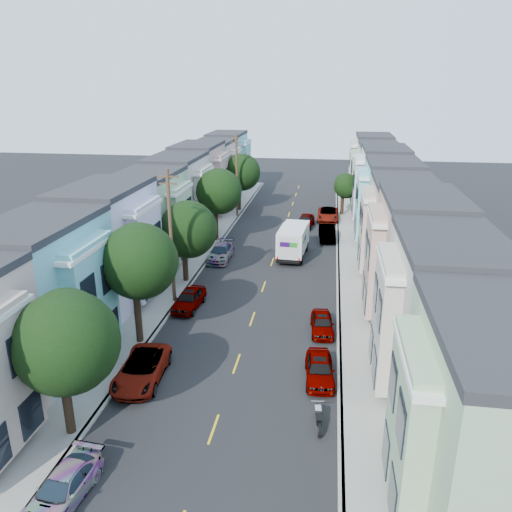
{
  "coord_description": "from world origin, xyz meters",
  "views": [
    {
      "loc": [
        4.98,
        -31.42,
        15.77
      ],
      "look_at": [
        -0.82,
        7.25,
        2.2
      ],
      "focal_mm": 35.0,
      "sensor_mm": 36.0,
      "label": 1
    }
  ],
  "objects_px": {
    "parked_right_b": "(322,324)",
    "parked_right_c": "(327,233)",
    "parked_right_d": "(328,214)",
    "tree_b": "(138,262)",
    "tree_d": "(218,192)",
    "parked_right_a": "(320,369)",
    "tree_far_r": "(346,186)",
    "tree_a": "(65,343)",
    "motorcycle": "(318,418)",
    "tree_c": "(187,230)",
    "parked_left_d": "(221,252)",
    "parked_left_a": "(63,489)",
    "fedex_truck": "(293,240)",
    "parked_left_b": "(142,369)",
    "parked_left_c": "(189,299)",
    "tree_e": "(241,172)",
    "utility_pole_far": "(237,176)",
    "utility_pole_near": "(171,237)",
    "lead_sedan": "(306,221)"
  },
  "relations": [
    {
      "from": "lead_sedan",
      "to": "parked_left_a",
      "type": "distance_m",
      "value": 42.29
    },
    {
      "from": "tree_far_r",
      "to": "fedex_truck",
      "type": "bearing_deg",
      "value": -107.06
    },
    {
      "from": "tree_e",
      "to": "parked_left_a",
      "type": "relative_size",
      "value": 1.82
    },
    {
      "from": "tree_d",
      "to": "parked_left_c",
      "type": "xyz_separation_m",
      "value": [
        1.4,
        -16.51,
        -4.6
      ]
    },
    {
      "from": "tree_c",
      "to": "parked_left_d",
      "type": "relative_size",
      "value": 1.47
    },
    {
      "from": "utility_pole_near",
      "to": "parked_left_a",
      "type": "bearing_deg",
      "value": -85.81
    },
    {
      "from": "utility_pole_near",
      "to": "parked_right_a",
      "type": "bearing_deg",
      "value": -38.59
    },
    {
      "from": "tree_d",
      "to": "parked_right_b",
      "type": "height_order",
      "value": "tree_d"
    },
    {
      "from": "tree_far_r",
      "to": "utility_pole_far",
      "type": "distance_m",
      "value": 13.55
    },
    {
      "from": "tree_e",
      "to": "tree_b",
      "type": "bearing_deg",
      "value": -90.0
    },
    {
      "from": "parked_left_b",
      "to": "utility_pole_near",
      "type": "bearing_deg",
      "value": 94.09
    },
    {
      "from": "tree_d",
      "to": "tree_e",
      "type": "relative_size",
      "value": 1.04
    },
    {
      "from": "parked_right_a",
      "to": "parked_right_d",
      "type": "distance_m",
      "value": 34.89
    },
    {
      "from": "tree_d",
      "to": "tree_e",
      "type": "height_order",
      "value": "tree_d"
    },
    {
      "from": "tree_d",
      "to": "parked_right_a",
      "type": "distance_m",
      "value": 27.43
    },
    {
      "from": "tree_a",
      "to": "fedex_truck",
      "type": "relative_size",
      "value": 1.17
    },
    {
      "from": "tree_a",
      "to": "parked_right_d",
      "type": "relative_size",
      "value": 1.37
    },
    {
      "from": "utility_pole_near",
      "to": "parked_left_a",
      "type": "height_order",
      "value": "utility_pole_near"
    },
    {
      "from": "motorcycle",
      "to": "parked_left_b",
      "type": "bearing_deg",
      "value": 159.91
    },
    {
      "from": "parked_left_d",
      "to": "tree_c",
      "type": "bearing_deg",
      "value": -104.25
    },
    {
      "from": "parked_right_a",
      "to": "tree_far_r",
      "type": "bearing_deg",
      "value": 82.67
    },
    {
      "from": "parked_right_b",
      "to": "parked_right_c",
      "type": "relative_size",
      "value": 0.84
    },
    {
      "from": "parked_left_a",
      "to": "utility_pole_near",
      "type": "bearing_deg",
      "value": 99.35
    },
    {
      "from": "tree_a",
      "to": "tree_d",
      "type": "xyz_separation_m",
      "value": [
        -0.0,
        30.98,
        0.4
      ]
    },
    {
      "from": "parked_right_c",
      "to": "tree_c",
      "type": "bearing_deg",
      "value": -133.05
    },
    {
      "from": "parked_left_c",
      "to": "tree_c",
      "type": "bearing_deg",
      "value": 109.9
    },
    {
      "from": "parked_right_d",
      "to": "tree_b",
      "type": "bearing_deg",
      "value": -108.88
    },
    {
      "from": "tree_d",
      "to": "parked_right_c",
      "type": "relative_size",
      "value": 1.69
    },
    {
      "from": "tree_c",
      "to": "parked_right_d",
      "type": "bearing_deg",
      "value": 62.8
    },
    {
      "from": "fedex_truck",
      "to": "parked_left_b",
      "type": "height_order",
      "value": "fedex_truck"
    },
    {
      "from": "tree_far_r",
      "to": "parked_right_c",
      "type": "relative_size",
      "value": 1.16
    },
    {
      "from": "parked_left_a",
      "to": "parked_right_d",
      "type": "bearing_deg",
      "value": 82.91
    },
    {
      "from": "parked_right_c",
      "to": "utility_pole_far",
      "type": "bearing_deg",
      "value": 140.13
    },
    {
      "from": "tree_d",
      "to": "parked_left_c",
      "type": "height_order",
      "value": "tree_d"
    },
    {
      "from": "utility_pole_far",
      "to": "parked_left_b",
      "type": "height_order",
      "value": "utility_pole_far"
    },
    {
      "from": "parked_left_b",
      "to": "parked_left_c",
      "type": "xyz_separation_m",
      "value": [
        0.0,
        9.64,
        -0.01
      ]
    },
    {
      "from": "tree_d",
      "to": "parked_left_a",
      "type": "xyz_separation_m",
      "value": [
        1.4,
        -34.8,
        -4.7
      ]
    },
    {
      "from": "tree_d",
      "to": "tree_far_r",
      "type": "bearing_deg",
      "value": 44.72
    },
    {
      "from": "tree_b",
      "to": "lead_sedan",
      "type": "distance_m",
      "value": 30.57
    },
    {
      "from": "parked_right_a",
      "to": "parked_right_b",
      "type": "bearing_deg",
      "value": 85.7
    },
    {
      "from": "utility_pole_far",
      "to": "parked_left_b",
      "type": "xyz_separation_m",
      "value": [
        1.4,
        -36.49,
        -4.44
      ]
    },
    {
      "from": "tree_e",
      "to": "motorcycle",
      "type": "distance_m",
      "value": 43.81
    },
    {
      "from": "utility_pole_near",
      "to": "motorcycle",
      "type": "xyz_separation_m",
      "value": [
        11.27,
        -12.96,
        -4.69
      ]
    },
    {
      "from": "utility_pole_near",
      "to": "parked_left_d",
      "type": "xyz_separation_m",
      "value": [
        1.4,
        10.01,
        -4.45
      ]
    },
    {
      "from": "parked_left_b",
      "to": "parked_left_c",
      "type": "height_order",
      "value": "parked_left_b"
    },
    {
      "from": "parked_left_a",
      "to": "tree_e",
      "type": "bearing_deg",
      "value": 96.83
    },
    {
      "from": "tree_b",
      "to": "motorcycle",
      "type": "distance_m",
      "value": 14.01
    },
    {
      "from": "lead_sedan",
      "to": "parked_left_d",
      "type": "height_order",
      "value": "lead_sedan"
    },
    {
      "from": "tree_a",
      "to": "parked_right_d",
      "type": "bearing_deg",
      "value": 74.81
    },
    {
      "from": "tree_far_r",
      "to": "parked_right_b",
      "type": "distance_m",
      "value": 32.15
    }
  ]
}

